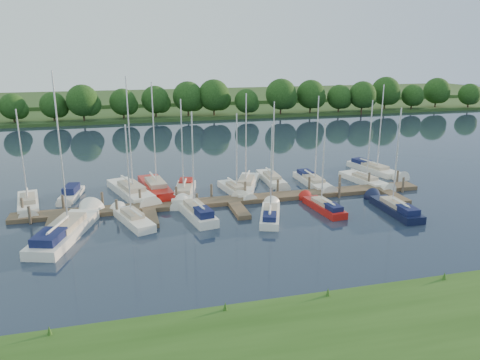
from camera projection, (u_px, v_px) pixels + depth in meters
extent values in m
plane|color=#1A2635|center=(255.00, 233.00, 38.06)|extent=(260.00, 260.00, 0.00)
cube|color=#244914|center=(346.00, 348.00, 23.11)|extent=(90.00, 10.00, 0.50)
cube|color=#4E3B2C|center=(232.00, 200.00, 45.45)|extent=(40.00, 2.00, 0.40)
cube|color=#4E3B2C|center=(53.00, 227.00, 38.78)|extent=(1.20, 4.00, 0.40)
cube|color=#4E3B2C|center=(151.00, 218.00, 40.72)|extent=(1.20, 4.00, 0.40)
cube|color=#4E3B2C|center=(239.00, 210.00, 42.66)|extent=(1.20, 4.00, 0.40)
cube|color=#4E3B2C|center=(320.00, 203.00, 44.60)|extent=(1.20, 4.00, 0.40)
cube|color=#4E3B2C|center=(395.00, 197.00, 46.54)|extent=(1.20, 4.00, 0.40)
cylinder|color=#473D33|center=(23.00, 209.00, 41.94)|extent=(0.24, 0.24, 2.00)
cylinder|color=#473D33|center=(63.00, 205.00, 42.78)|extent=(0.24, 0.24, 2.00)
cylinder|color=#473D33|center=(103.00, 202.00, 43.62)|extent=(0.24, 0.24, 2.00)
cylinder|color=#473D33|center=(140.00, 199.00, 44.46)|extent=(0.24, 0.24, 2.00)
cylinder|color=#473D33|center=(176.00, 197.00, 45.29)|extent=(0.24, 0.24, 2.00)
cylinder|color=#473D33|center=(211.00, 194.00, 46.13)|extent=(0.24, 0.24, 2.00)
cylinder|color=#473D33|center=(245.00, 191.00, 46.97)|extent=(0.24, 0.24, 2.00)
cylinder|color=#473D33|center=(278.00, 189.00, 47.81)|extent=(0.24, 0.24, 2.00)
cylinder|color=#473D33|center=(309.00, 186.00, 48.65)|extent=(0.24, 0.24, 2.00)
cylinder|color=#473D33|center=(339.00, 184.00, 49.48)|extent=(0.24, 0.24, 2.00)
cylinder|color=#473D33|center=(369.00, 182.00, 50.32)|extent=(0.24, 0.24, 2.00)
cylinder|color=#473D33|center=(397.00, 179.00, 51.16)|extent=(0.24, 0.24, 2.00)
cylinder|color=#473D33|center=(30.00, 217.00, 39.77)|extent=(0.24, 0.24, 2.00)
cylinder|color=#473D33|center=(117.00, 210.00, 41.51)|extent=(0.24, 0.24, 2.00)
cylinder|color=#473D33|center=(197.00, 204.00, 43.26)|extent=(0.24, 0.24, 2.00)
cylinder|color=#473D33|center=(271.00, 198.00, 45.01)|extent=(0.24, 0.24, 2.00)
cylinder|color=#473D33|center=(339.00, 192.00, 46.75)|extent=(0.24, 0.24, 2.00)
cylinder|color=#473D33|center=(403.00, 187.00, 48.50)|extent=(0.24, 0.24, 2.00)
cube|color=#244219|center=(163.00, 111.00, 107.76)|extent=(180.00, 30.00, 0.60)
cube|color=#365324|center=(154.00, 98.00, 130.90)|extent=(220.00, 40.00, 1.40)
cylinder|color=#38281C|center=(14.00, 122.00, 87.19)|extent=(0.36, 0.36, 2.23)
sphere|color=#16330E|center=(12.00, 107.00, 86.44)|extent=(5.21, 5.21, 5.21)
sphere|color=#16330E|center=(19.00, 111.00, 87.10)|extent=(3.72, 3.72, 3.72)
cylinder|color=#38281C|center=(43.00, 120.00, 87.90)|extent=(0.36, 0.36, 2.73)
sphere|color=#16330E|center=(41.00, 102.00, 86.98)|extent=(6.38, 6.38, 6.38)
sphere|color=#16330E|center=(50.00, 106.00, 87.75)|extent=(4.56, 4.56, 4.56)
cylinder|color=#38281C|center=(86.00, 118.00, 89.86)|extent=(0.36, 0.36, 2.64)
sphere|color=#16330E|center=(85.00, 101.00, 88.97)|extent=(6.16, 6.16, 6.16)
sphere|color=#16330E|center=(92.00, 106.00, 89.72)|extent=(4.40, 4.40, 4.40)
cylinder|color=#38281C|center=(123.00, 116.00, 91.80)|extent=(0.36, 0.36, 2.84)
sphere|color=#16330E|center=(122.00, 98.00, 90.85)|extent=(6.62, 6.62, 6.62)
sphere|color=#16330E|center=(130.00, 103.00, 91.64)|extent=(4.73, 4.73, 4.73)
cylinder|color=#38281C|center=(157.00, 116.00, 93.63)|extent=(0.36, 0.36, 2.44)
sphere|color=#16330E|center=(156.00, 101.00, 92.81)|extent=(5.69, 5.69, 5.69)
sphere|color=#16330E|center=(163.00, 105.00, 93.51)|extent=(4.07, 4.07, 4.07)
cylinder|color=#38281C|center=(185.00, 113.00, 97.03)|extent=(0.36, 0.36, 2.79)
sphere|color=#16330E|center=(185.00, 96.00, 96.09)|extent=(6.52, 6.52, 6.52)
sphere|color=#16330E|center=(191.00, 100.00, 96.87)|extent=(4.66, 4.66, 4.66)
cylinder|color=#38281C|center=(222.00, 113.00, 97.36)|extent=(0.36, 0.36, 2.72)
sphere|color=#16330E|center=(222.00, 96.00, 96.44)|extent=(6.34, 6.34, 6.34)
sphere|color=#16330E|center=(228.00, 101.00, 97.21)|extent=(4.53, 4.53, 4.53)
cylinder|color=#38281C|center=(253.00, 111.00, 99.59)|extent=(0.36, 0.36, 2.73)
sphere|color=#16330E|center=(253.00, 95.00, 98.67)|extent=(6.38, 6.38, 6.38)
sphere|color=#16330E|center=(259.00, 99.00, 99.44)|extent=(4.56, 4.56, 4.56)
cylinder|color=#38281C|center=(280.00, 110.00, 102.36)|extent=(0.36, 0.36, 2.25)
sphere|color=#16330E|center=(281.00, 98.00, 101.61)|extent=(5.25, 5.25, 5.25)
sphere|color=#16330E|center=(285.00, 101.00, 102.27)|extent=(3.75, 3.75, 3.75)
cylinder|color=#38281C|center=(306.00, 109.00, 104.40)|extent=(0.36, 0.36, 2.19)
sphere|color=#16330E|center=(306.00, 97.00, 103.66)|extent=(5.12, 5.12, 5.12)
sphere|color=#16330E|center=(310.00, 100.00, 104.32)|extent=(3.65, 3.65, 3.65)
cylinder|color=#38281C|center=(334.00, 109.00, 102.89)|extent=(0.36, 0.36, 2.59)
sphere|color=#16330E|center=(335.00, 95.00, 102.02)|extent=(6.05, 6.05, 6.05)
sphere|color=#16330E|center=(340.00, 98.00, 102.75)|extent=(4.32, 4.32, 4.32)
cylinder|color=#38281C|center=(356.00, 106.00, 107.33)|extent=(0.36, 0.36, 2.74)
sphere|color=#16330E|center=(357.00, 92.00, 106.41)|extent=(6.40, 6.40, 6.40)
sphere|color=#16330E|center=(362.00, 95.00, 107.18)|extent=(4.57, 4.57, 4.57)
cylinder|color=#38281C|center=(385.00, 106.00, 108.47)|extent=(0.36, 0.36, 2.66)
sphere|color=#16330E|center=(386.00, 92.00, 107.58)|extent=(6.21, 6.21, 6.21)
sphere|color=#16330E|center=(390.00, 95.00, 108.33)|extent=(4.44, 4.44, 4.44)
cylinder|color=#38281C|center=(412.00, 107.00, 108.48)|extent=(0.36, 0.36, 2.07)
sphere|color=#16330E|center=(413.00, 96.00, 107.79)|extent=(4.82, 4.82, 4.82)
sphere|color=#16330E|center=(416.00, 99.00, 108.41)|extent=(3.44, 3.44, 3.44)
cylinder|color=#38281C|center=(432.00, 105.00, 110.95)|extent=(0.36, 0.36, 2.32)
sphere|color=#16330E|center=(433.00, 93.00, 110.17)|extent=(5.42, 5.42, 5.42)
sphere|color=#16330E|center=(436.00, 96.00, 110.85)|extent=(3.87, 3.87, 3.87)
cylinder|color=#38281C|center=(459.00, 104.00, 113.94)|extent=(0.36, 0.36, 2.33)
sphere|color=#16330E|center=(460.00, 92.00, 113.15)|extent=(5.45, 5.45, 5.45)
sphere|color=#16330E|center=(463.00, 95.00, 113.84)|extent=(3.89, 3.89, 3.89)
cube|color=white|center=(28.00, 205.00, 44.31)|extent=(2.82, 6.59, 1.09)
cone|color=white|center=(29.00, 216.00, 41.51)|extent=(1.25, 2.35, 0.89)
cube|color=tan|center=(28.00, 199.00, 43.84)|extent=(1.80, 3.05, 0.49)
cylinder|color=silver|center=(22.00, 156.00, 42.42)|extent=(0.12, 0.12, 8.61)
cylinder|color=silver|center=(27.00, 192.00, 44.57)|extent=(0.57, 2.85, 0.10)
cylinder|color=white|center=(27.00, 192.00, 44.57)|extent=(0.62, 2.55, 0.20)
cube|color=white|center=(72.00, 196.00, 46.88)|extent=(2.29, 4.65, 0.90)
cone|color=white|center=(65.00, 203.00, 44.75)|extent=(0.98, 1.45, 0.73)
cube|color=#131942|center=(71.00, 189.00, 46.69)|extent=(1.62, 2.63, 0.81)
cube|color=white|center=(131.00, 193.00, 47.86)|extent=(4.74, 8.55, 1.25)
cone|color=white|center=(146.00, 204.00, 44.53)|extent=(1.99, 3.10, 1.15)
cube|color=tan|center=(131.00, 186.00, 47.31)|extent=(2.79, 4.06, 0.57)
cylinder|color=silver|center=(129.00, 135.00, 45.49)|extent=(0.12, 0.12, 11.13)
cylinder|color=silver|center=(127.00, 179.00, 48.18)|extent=(1.24, 3.56, 0.10)
cylinder|color=white|center=(127.00, 179.00, 48.18)|extent=(1.21, 3.20, 0.20)
cube|color=#AF1510|center=(155.00, 189.00, 49.20)|extent=(3.22, 8.01, 1.22)
cone|color=#AF1510|center=(164.00, 200.00, 45.74)|extent=(1.45, 2.85, 1.09)
cube|color=tan|center=(156.00, 183.00, 48.64)|extent=(2.10, 3.70, 0.56)
cylinder|color=silver|center=(154.00, 135.00, 46.89)|extent=(0.12, 0.12, 10.52)
cylinder|color=silver|center=(153.00, 176.00, 49.55)|extent=(0.58, 3.49, 0.10)
cylinder|color=white|center=(153.00, 176.00, 49.55)|extent=(0.62, 3.11, 0.20)
cube|color=white|center=(184.00, 194.00, 47.49)|extent=(3.37, 7.05, 1.05)
cone|color=white|center=(181.00, 205.00, 44.22)|extent=(1.46, 2.53, 0.95)
cube|color=tan|center=(184.00, 189.00, 46.98)|extent=(2.07, 3.30, 0.48)
cube|color=maroon|center=(186.00, 182.00, 49.11)|extent=(1.75, 2.28, 0.52)
cylinder|color=silver|center=(182.00, 146.00, 45.43)|extent=(0.12, 0.12, 9.17)
cylinder|color=silver|center=(185.00, 183.00, 47.85)|extent=(0.78, 3.00, 0.10)
cylinder|color=white|center=(185.00, 183.00, 47.85)|extent=(0.80, 2.69, 0.20)
cube|color=white|center=(235.00, 191.00, 48.46)|extent=(2.53, 5.88, 1.00)
cone|color=white|center=(246.00, 199.00, 45.96)|extent=(1.12, 2.10, 0.80)
cube|color=tan|center=(236.00, 186.00, 48.04)|extent=(1.61, 2.73, 0.46)
cylinder|color=silver|center=(237.00, 152.00, 46.77)|extent=(0.12, 0.12, 7.69)
cylinder|color=silver|center=(232.00, 181.00, 48.68)|extent=(0.53, 2.54, 0.10)
cylinder|color=white|center=(232.00, 181.00, 48.68)|extent=(0.58, 2.28, 0.20)
cube|color=white|center=(247.00, 186.00, 50.39)|extent=(4.49, 7.15, 1.11)
cone|color=white|center=(242.00, 196.00, 47.08)|extent=(1.84, 2.62, 0.97)
cube|color=tan|center=(246.00, 180.00, 49.86)|extent=(2.56, 3.45, 0.50)
cylinder|color=silver|center=(246.00, 139.00, 48.28)|extent=(0.12, 0.12, 9.37)
cylinder|color=silver|center=(248.00, 174.00, 50.74)|extent=(1.31, 2.92, 0.10)
cylinder|color=white|center=(248.00, 174.00, 50.74)|extent=(1.26, 2.64, 0.20)
cube|color=white|center=(271.00, 180.00, 52.55)|extent=(1.81, 6.23, 0.96)
cone|color=white|center=(280.00, 188.00, 49.65)|extent=(0.90, 2.19, 0.87)
cube|color=tan|center=(272.00, 176.00, 52.10)|extent=(1.34, 2.81, 0.44)
cylinder|color=silver|center=(274.00, 140.00, 50.69)|extent=(0.12, 0.12, 8.39)
cylinder|color=silver|center=(269.00, 171.00, 52.88)|extent=(0.13, 2.80, 0.10)
cylinder|color=white|center=(269.00, 171.00, 52.88)|extent=(0.23, 2.49, 0.20)
cube|color=white|center=(312.00, 183.00, 51.49)|extent=(2.02, 6.77, 0.94)
cone|color=white|center=(326.00, 192.00, 48.37)|extent=(0.99, 2.38, 0.94)
cube|color=tan|center=(314.00, 179.00, 51.02)|extent=(1.48, 3.06, 0.43)
cube|color=#131942|center=(306.00, 173.00, 53.05)|extent=(1.36, 2.05, 0.47)
cylinder|color=silver|center=(317.00, 139.00, 49.49)|extent=(0.12, 0.12, 9.09)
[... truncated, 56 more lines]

